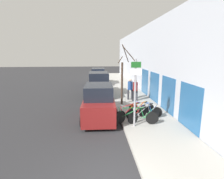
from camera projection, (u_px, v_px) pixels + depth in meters
ground_plane at (101, 97)px, 15.91m from camera, size 80.00×80.00×0.00m
sidewalk_curb at (124, 90)px, 18.86m from camera, size 3.20×32.00×0.15m
building_facade at (141, 60)px, 18.30m from camera, size 0.23×32.00×6.50m
signpost at (135, 90)px, 8.84m from camera, size 0.60×0.12×3.51m
bicycle_0 at (135, 117)px, 9.42m from camera, size 2.47×0.50×0.95m
bicycle_1 at (145, 115)px, 9.79m from camera, size 2.06×0.89×0.90m
bicycle_2 at (132, 113)px, 10.02m from camera, size 2.12×1.31×0.98m
bicycle_3 at (141, 111)px, 10.52m from camera, size 1.99×1.09×0.91m
bicycle_4 at (145, 110)px, 10.77m from camera, size 1.85×1.06×0.85m
parked_car_0 at (99, 103)px, 10.64m from camera, size 2.12×4.41×2.11m
parked_car_1 at (99, 85)px, 16.24m from camera, size 2.20×4.71×2.24m
parked_car_2 at (98, 77)px, 22.10m from camera, size 2.05×4.52×2.13m
pedestrian_near at (135, 89)px, 13.91m from camera, size 0.45×0.39×1.76m
pedestrian_far at (130, 88)px, 14.38m from camera, size 0.45×0.39×1.74m
street_tree at (123, 79)px, 12.89m from camera, size 1.48×1.46×4.41m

